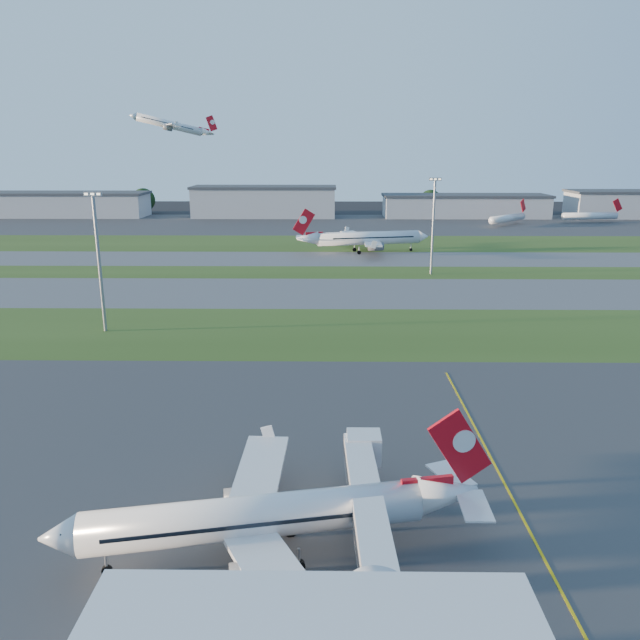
{
  "coord_description": "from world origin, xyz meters",
  "views": [
    {
      "loc": [
        -13.2,
        -59.99,
        33.22
      ],
      "look_at": [
        -14.41,
        35.01,
        7.0
      ],
      "focal_mm": 35.0,
      "sensor_mm": 36.0,
      "label": 1
    }
  ],
  "objects_px": {
    "airliner_parked": "(259,517)",
    "airliner_taxiing": "(367,239)",
    "mini_jet_far": "(590,216)",
    "light_mast_west": "(98,253)",
    "jet_bridge": "(368,519)",
    "light_mast_centre": "(433,220)",
    "mini_jet_near": "(508,218)"
  },
  "relations": [
    {
      "from": "airliner_parked",
      "to": "mini_jet_far",
      "type": "relative_size",
      "value": 1.2
    },
    {
      "from": "jet_bridge",
      "to": "mini_jet_near",
      "type": "xyz_separation_m",
      "value": [
        76.5,
        235.24,
        -0.73
      ]
    },
    {
      "from": "airliner_taxiing",
      "to": "light_mast_centre",
      "type": "xyz_separation_m",
      "value": [
        15.23,
        -36.34,
        10.18
      ]
    },
    {
      "from": "airliner_parked",
      "to": "airliner_taxiing",
      "type": "height_order",
      "value": "airliner_taxiing"
    },
    {
      "from": "airliner_taxiing",
      "to": "light_mast_west",
      "type": "distance_m",
      "value": 107.85
    },
    {
      "from": "airliner_taxiing",
      "to": "mini_jet_far",
      "type": "distance_m",
      "value": 137.87
    },
    {
      "from": "jet_bridge",
      "to": "mini_jet_far",
      "type": "xyz_separation_m",
      "value": [
        117.29,
        245.63,
        -0.73
      ]
    },
    {
      "from": "light_mast_west",
      "to": "light_mast_centre",
      "type": "distance_m",
      "value": 89.64
    },
    {
      "from": "light_mast_centre",
      "to": "mini_jet_near",
      "type": "bearing_deg",
      "value": 65.22
    },
    {
      "from": "airliner_taxiing",
      "to": "mini_jet_far",
      "type": "relative_size",
      "value": 1.46
    },
    {
      "from": "mini_jet_far",
      "to": "airliner_taxiing",
      "type": "bearing_deg",
      "value": -149.13
    },
    {
      "from": "airliner_parked",
      "to": "light_mast_centre",
      "type": "xyz_separation_m",
      "value": [
        33.79,
        122.77,
        11.03
      ]
    },
    {
      "from": "jet_bridge",
      "to": "light_mast_west",
      "type": "height_order",
      "value": "light_mast_west"
    },
    {
      "from": "airliner_parked",
      "to": "jet_bridge",
      "type": "bearing_deg",
      "value": -14.26
    },
    {
      "from": "light_mast_west",
      "to": "mini_jet_near",
      "type": "bearing_deg",
      "value": 54.08
    },
    {
      "from": "airliner_parked",
      "to": "light_mast_centre",
      "type": "height_order",
      "value": "light_mast_centre"
    },
    {
      "from": "light_mast_west",
      "to": "light_mast_centre",
      "type": "xyz_separation_m",
      "value": [
        70.0,
        56.0,
        0.0
      ]
    },
    {
      "from": "airliner_parked",
      "to": "airliner_taxiing",
      "type": "xyz_separation_m",
      "value": [
        18.56,
        159.12,
        0.85
      ]
    },
    {
      "from": "jet_bridge",
      "to": "airliner_parked",
      "type": "height_order",
      "value": "airliner_parked"
    },
    {
      "from": "airliner_taxiing",
      "to": "light_mast_west",
      "type": "bearing_deg",
      "value": 47.19
    },
    {
      "from": "jet_bridge",
      "to": "light_mast_west",
      "type": "distance_m",
      "value": 81.73
    },
    {
      "from": "mini_jet_far",
      "to": "jet_bridge",
      "type": "bearing_deg",
      "value": -123.27
    },
    {
      "from": "airliner_parked",
      "to": "light_mast_west",
      "type": "xyz_separation_m",
      "value": [
        -36.21,
        66.77,
        11.03
      ]
    },
    {
      "from": "airliner_parked",
      "to": "mini_jet_far",
      "type": "height_order",
      "value": "airliner_parked"
    },
    {
      "from": "airliner_taxiing",
      "to": "light_mast_west",
      "type": "height_order",
      "value": "light_mast_west"
    },
    {
      "from": "light_mast_centre",
      "to": "airliner_taxiing",
      "type": "bearing_deg",
      "value": 112.74
    },
    {
      "from": "mini_jet_near",
      "to": "mini_jet_far",
      "type": "bearing_deg",
      "value": -30.08
    },
    {
      "from": "light_mast_west",
      "to": "jet_bridge",
      "type": "bearing_deg",
      "value": -56.09
    },
    {
      "from": "jet_bridge",
      "to": "airliner_parked",
      "type": "relative_size",
      "value": 0.79
    },
    {
      "from": "mini_jet_near",
      "to": "mini_jet_far",
      "type": "height_order",
      "value": "same"
    },
    {
      "from": "mini_jet_near",
      "to": "mini_jet_far",
      "type": "relative_size",
      "value": 0.76
    },
    {
      "from": "airliner_parked",
      "to": "mini_jet_near",
      "type": "xyz_separation_m",
      "value": [
        85.49,
        234.78,
        -0.5
      ]
    }
  ]
}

